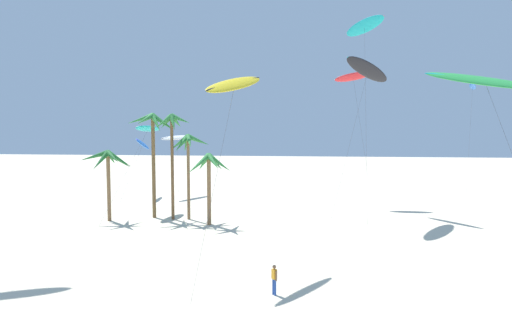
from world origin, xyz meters
The scene contains 15 objects.
palm_tree_0 centered at (-18.11, 40.91, 5.87)m, with size 5.29×5.11×7.15m.
palm_tree_1 centered at (-14.22, 43.01, 9.05)m, with size 4.79×5.16×10.85m.
palm_tree_2 centered at (-11.97, 42.30, 8.82)m, with size 3.67×3.44×10.78m.
palm_tree_3 centered at (-7.74, 40.03, 5.55)m, with size 4.50×4.51×6.94m.
palm_tree_4 centered at (-10.34, 42.49, 7.31)m, with size 4.25×4.13×8.72m.
flying_kite_0 centered at (-15.80, 45.95, 9.24)m, with size 3.12×10.57×9.81m.
flying_kite_1 centered at (7.52, 44.82, 15.09)m, with size 6.62×6.98×16.52m.
flying_kite_2 centered at (-16.28, 58.67, 8.02)m, with size 3.86×6.98×8.53m.
flying_kite_4 centered at (12.81, 28.60, 12.25)m, with size 8.08×7.32×13.12m.
flying_kite_5 centered at (23.97, 63.54, 15.00)m, with size 5.21×13.48×15.44m.
flying_kite_6 centered at (-3.18, 27.53, 12.13)m, with size 3.64×9.83×13.24m.
flying_kite_7 centered at (7.00, 54.67, 15.54)m, with size 4.57×8.60×16.49m.
flying_kite_8 centered at (7.83, 50.98, 20.73)m, with size 4.49×11.79×21.89m.
flying_kite_9 centered at (-20.47, 56.62, 7.17)m, with size 2.22×6.80×8.40m.
person_near_left centered at (-0.16, 22.47, 0.94)m, with size 0.34×0.43×1.70m.
Camera 1 is at (1.64, -2.00, 9.22)m, focal length 31.76 mm.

